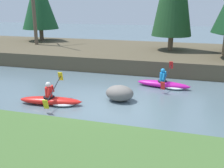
# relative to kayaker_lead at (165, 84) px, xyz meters

# --- Properties ---
(ground_plane) EXTENTS (90.00, 90.00, 0.00)m
(ground_plane) POSITION_rel_kayaker_lead_xyz_m (-2.05, -3.21, -0.20)
(ground_plane) COLOR slate
(riverbank_far) EXTENTS (44.00, 8.60, 0.93)m
(riverbank_far) POSITION_rel_kayaker_lead_xyz_m (-2.05, 6.16, 0.27)
(riverbank_far) COLOR brown
(riverbank_far) RESTS_ON ground
(conifer_tree_left) EXTENTS (3.17, 3.17, 6.01)m
(conifer_tree_left) POSITION_rel_kayaker_lead_xyz_m (-11.92, 8.28, 4.26)
(conifer_tree_left) COLOR brown
(conifer_tree_left) RESTS_ON riverbank_far
(bare_tree_upstream) EXTENTS (3.51, 3.47, 6.36)m
(bare_tree_upstream) POSITION_rel_kayaker_lead_xyz_m (-11.03, 6.02, 3.73)
(bare_tree_upstream) COLOR brown
(bare_tree_upstream) RESTS_ON riverbank_far
(kayaker_lead) EXTENTS (2.80, 2.07, 1.20)m
(kayaker_lead) POSITION_rel_kayaker_lead_xyz_m (0.00, 0.00, 0.00)
(kayaker_lead) COLOR #C61999
(kayaker_lead) RESTS_ON ground
(kayaker_middle) EXTENTS (2.80, 2.07, 1.20)m
(kayaker_middle) POSITION_rel_kayaker_lead_xyz_m (-4.40, -3.74, 0.00)
(kayaker_middle) COLOR red
(kayaker_middle) RESTS_ON ground
(boulder_midstream) EXTENTS (1.24, 0.97, 0.70)m
(boulder_midstream) POSITION_rel_kayaker_lead_xyz_m (-1.79, -2.48, 0.15)
(boulder_midstream) COLOR slate
(boulder_midstream) RESTS_ON ground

